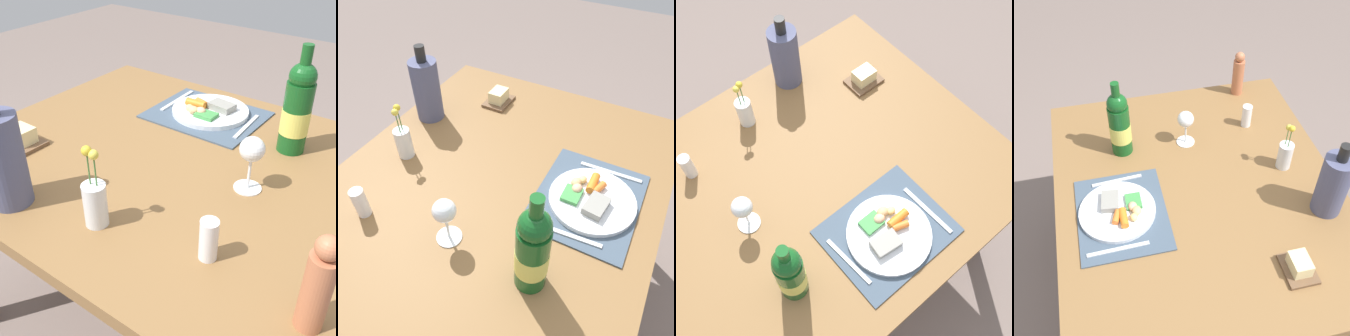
% 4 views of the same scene
% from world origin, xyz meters
% --- Properties ---
extents(ground_plane, '(8.00, 8.00, 0.00)m').
position_xyz_m(ground_plane, '(0.00, 0.00, 0.00)').
color(ground_plane, '#76665E').
extents(dining_table, '(1.27, 1.07, 0.73)m').
position_xyz_m(dining_table, '(0.00, 0.00, 0.62)').
color(dining_table, brown).
rests_on(dining_table, ground_plane).
extents(placemat, '(0.39, 0.32, 0.01)m').
position_xyz_m(placemat, '(0.05, -0.30, 0.73)').
color(placemat, '#405061').
rests_on(placemat, dining_table).
extents(dinner_plate, '(0.27, 0.27, 0.04)m').
position_xyz_m(dinner_plate, '(0.05, -0.31, 0.74)').
color(dinner_plate, silver).
rests_on(dinner_plate, placemat).
extents(fork, '(0.03, 0.19, 0.00)m').
position_xyz_m(fork, '(-0.11, -0.30, 0.73)').
color(fork, silver).
rests_on(fork, placemat).
extents(knife, '(0.02, 0.21, 0.00)m').
position_xyz_m(knife, '(0.20, -0.33, 0.73)').
color(knife, silver).
rests_on(knife, placemat).
extents(salt_shaker, '(0.04, 0.04, 0.10)m').
position_xyz_m(salt_shaker, '(-0.32, 0.30, 0.78)').
color(salt_shaker, white).
rests_on(salt_shaker, dining_table).
extents(pepper_mill, '(0.05, 0.05, 0.21)m').
position_xyz_m(pepper_mill, '(-0.56, 0.33, 0.83)').
color(pepper_mill, '#B86A46').
rests_on(pepper_mill, dining_table).
extents(flower_vase, '(0.06, 0.06, 0.21)m').
position_xyz_m(flower_vase, '(-0.05, 0.36, 0.79)').
color(flower_vase, silver).
rests_on(flower_vase, dining_table).
extents(cooler_bottle, '(0.11, 0.11, 0.31)m').
position_xyz_m(cooler_bottle, '(0.19, 0.42, 0.85)').
color(cooler_bottle, '#4B4F6E').
rests_on(cooler_bottle, dining_table).
extents(butter_dish, '(0.13, 0.10, 0.06)m').
position_xyz_m(butter_dish, '(0.41, 0.22, 0.75)').
color(butter_dish, brown).
rests_on(butter_dish, dining_table).
extents(wine_bottle, '(0.09, 0.09, 0.33)m').
position_xyz_m(wine_bottle, '(-0.28, -0.25, 0.86)').
color(wine_bottle, '#134E1C').
rests_on(wine_bottle, dining_table).
extents(wine_glass, '(0.08, 0.08, 0.16)m').
position_xyz_m(wine_glass, '(-0.27, 0.01, 0.84)').
color(wine_glass, white).
rests_on(wine_glass, dining_table).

